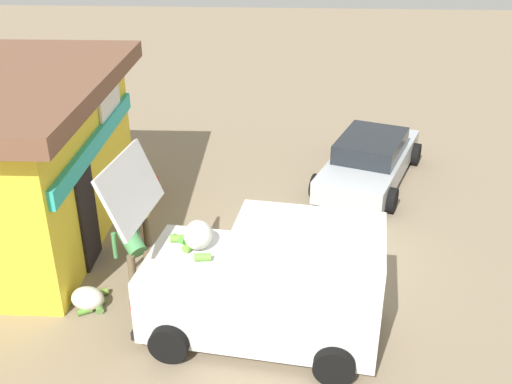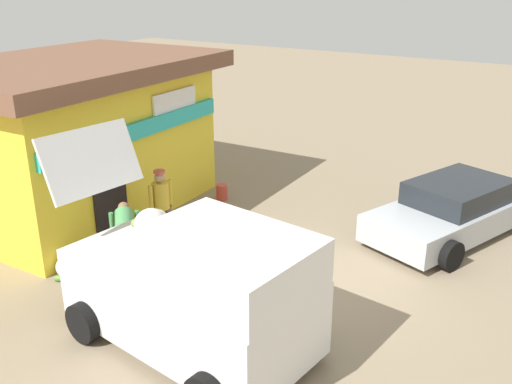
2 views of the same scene
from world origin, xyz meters
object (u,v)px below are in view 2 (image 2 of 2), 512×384
Objects in this scene: storefront_bar at (78,135)px; vendor_standing at (161,202)px; customer_bending at (125,232)px; delivery_van at (196,288)px; unloaded_banana_pile at (71,268)px; parked_sedan at (457,209)px; paint_bucket at (222,192)px.

storefront_bar reaches higher than vendor_standing.
storefront_bar is 3.57m from customer_bending.
storefront_bar is 1.45× the size of delivery_van.
delivery_van is 5.74× the size of unloaded_banana_pile.
storefront_bar is 8.67m from parked_sedan.
customer_bending is at bearing 64.74° from delivery_van.
unloaded_banana_pile is (-2.02, 0.53, -0.74)m from vendor_standing.
customer_bending is at bearing -173.55° from vendor_standing.
customer_bending is 3.98m from paint_bucket.
unloaded_banana_pile is at bearing 135.49° from parked_sedan.
parked_sedan is (3.26, -7.93, -1.27)m from storefront_bar.
paint_bucket is (5.14, 3.12, -0.81)m from delivery_van.
vendor_standing is 1.31× the size of customer_bending.
customer_bending is 1.20m from unloaded_banana_pile.
paint_bucket is (2.68, 0.36, -0.73)m from vendor_standing.
storefront_bar is 8.33× the size of unloaded_banana_pile.
delivery_van reaches higher than paint_bucket.
paint_bucket is at bearing 7.27° from customer_bending.
storefront_bar is 6.36m from delivery_van.
delivery_van is at bearing -148.75° from paint_bucket.
unloaded_banana_pile is 4.70m from paint_bucket.
delivery_van reaches higher than unloaded_banana_pile.
parked_sedan is at bearing -67.65° from storefront_bar.
vendor_standing is at bearing -14.76° from unloaded_banana_pile.
unloaded_banana_pile is at bearing 139.72° from customer_bending.
parked_sedan is at bearing -45.14° from customer_bending.
delivery_van is (-2.92, -5.58, -0.84)m from storefront_bar.
customer_bending is at bearing 134.86° from parked_sedan.
unloaded_banana_pile reaches higher than paint_bucket.
parked_sedan is 5.58m from paint_bucket.
storefront_bar is at bearing 80.79° from vendor_standing.
storefront_bar reaches higher than unloaded_banana_pile.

